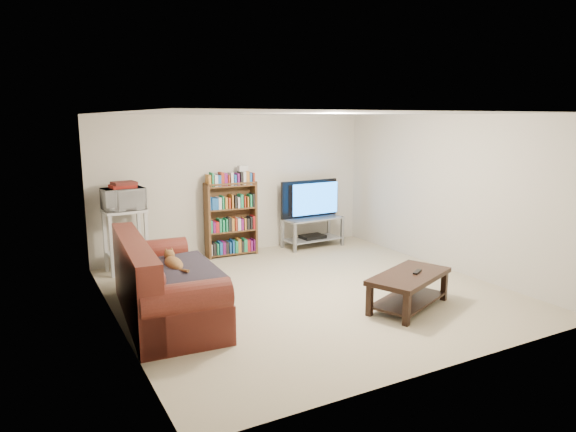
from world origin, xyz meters
TOP-DOWN VIEW (x-y plane):
  - floor at (0.00, 0.00)m, footprint 5.00×5.00m
  - ceiling at (0.00, 0.00)m, footprint 5.00×5.00m
  - wall_back at (0.00, 2.50)m, footprint 5.00×0.00m
  - wall_front at (0.00, -2.50)m, footprint 5.00×0.00m
  - wall_left at (-2.50, 0.00)m, footprint 0.00×5.00m
  - wall_right at (2.50, 0.00)m, footprint 0.00×5.00m
  - sofa at (-2.01, 0.06)m, footprint 1.14×2.32m
  - blanket at (-1.84, -0.11)m, footprint 0.88×1.14m
  - cat at (-1.82, 0.10)m, footprint 0.29×0.63m
  - coffee_table at (0.80, -1.10)m, footprint 1.35×1.02m
  - remote at (0.92, -1.11)m, footprint 0.20×0.15m
  - tv_stand at (1.35, 2.14)m, footprint 1.12×0.55m
  - television at (1.35, 2.14)m, footprint 1.19×0.21m
  - dvd_player at (1.35, 2.14)m, footprint 0.45×0.33m
  - bookshelf at (-0.19, 2.30)m, footprint 0.89×0.31m
  - shelf_clutter at (-0.09, 2.31)m, footprint 0.65×0.21m
  - microwave_stand at (-1.99, 2.14)m, footprint 0.65×0.49m
  - microwave at (-1.99, 2.14)m, footprint 0.63×0.46m
  - game_boxes at (-1.99, 2.14)m, footprint 0.38×0.34m

SIDE VIEW (x-z plane):
  - floor at x=0.00m, z-range 0.00..0.00m
  - dvd_player at x=1.35m, z-range 0.16..0.22m
  - coffee_table at x=0.80m, z-range 0.09..0.52m
  - sofa at x=-2.01m, z-range -0.15..0.82m
  - tv_stand at x=1.35m, z-range 0.10..0.64m
  - remote at x=0.92m, z-range 0.44..0.46m
  - blanket at x=-1.84m, z-range 0.47..0.66m
  - cat at x=-1.82m, z-range 0.53..0.71m
  - microwave_stand at x=-1.99m, z-range 0.14..1.11m
  - bookshelf at x=-0.19m, z-range 0.02..1.29m
  - television at x=1.35m, z-range 0.55..1.23m
  - microwave at x=-1.99m, z-range 0.98..1.31m
  - wall_back at x=0.00m, z-range -1.30..3.70m
  - wall_front at x=0.00m, z-range -1.30..3.70m
  - wall_left at x=-2.50m, z-range -1.30..3.70m
  - wall_right at x=2.50m, z-range -1.30..3.70m
  - game_boxes at x=-1.99m, z-range 1.31..1.36m
  - shelf_clutter at x=-0.09m, z-range 1.24..1.52m
  - ceiling at x=0.00m, z-range 2.40..2.40m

